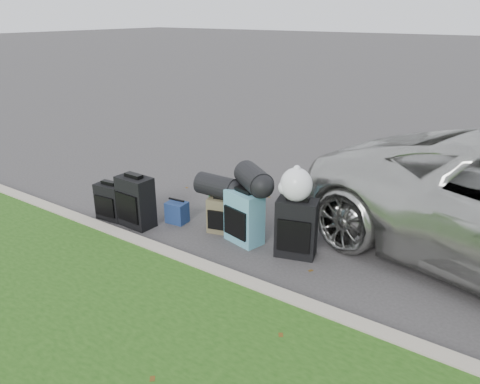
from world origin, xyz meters
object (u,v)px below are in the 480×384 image
Objects in this scene: suitcase_teal at (244,217)px; suitcase_large_black_right at (296,228)px; suitcase_olive at (221,215)px; tote_navy at (177,212)px; tote_green at (222,201)px; suitcase_small_black at (111,202)px; suitcase_large_black_left at (136,202)px.

suitcase_large_black_right reaches higher than suitcase_teal.
suitcase_olive is 0.70× the size of suitcase_teal.
tote_green is at bearing 59.96° from tote_navy.
tote_navy is at bearing 173.12° from suitcase_olive.
suitcase_small_black is 2.72m from suitcase_large_black_right.
suitcase_large_black_right is at bearing 14.67° from suitcase_large_black_left.
suitcase_small_black is 0.74× the size of suitcase_large_black_left.
suitcase_teal is 2.29× the size of tote_navy.
suitcase_small_black is 1.09× the size of suitcase_olive.
tote_navy is at bearing 21.93° from suitcase_small_black.
suitcase_large_black_right reaches higher than suitcase_large_black_left.
suitcase_teal is at bearing 8.47° from suitcase_small_black.
suitcase_large_black_left is at bearing -113.07° from tote_green.
suitcase_olive is 1.41× the size of tote_green.
tote_green is (-1.52, 0.53, -0.19)m from suitcase_large_black_right.
suitcase_large_black_right is at bearing 6.03° from suitcase_small_black.
suitcase_small_black reaches higher than suitcase_olive.
suitcase_large_black_left is 2.37× the size of tote_navy.
suitcase_teal reaches higher than tote_green.
suitcase_small_black is 1.58m from tote_green.
suitcase_olive is at bearing -174.96° from suitcase_teal.
suitcase_teal is (1.94, 0.51, 0.08)m from suitcase_small_black.
suitcase_large_black_right is (2.20, 0.52, 0.01)m from suitcase_large_black_left.
suitcase_olive is 0.67m from tote_green.
suitcase_olive is at bearing 14.10° from suitcase_small_black.
tote_green is at bearing 110.53° from suitcase_olive.
suitcase_large_black_left is 2.08× the size of tote_green.
suitcase_small_black is at bearing 174.83° from suitcase_large_black_right.
tote_green is (-0.81, 0.59, -0.17)m from suitcase_teal.
tote_green is (-0.40, 0.54, -0.07)m from suitcase_olive.
suitcase_large_black_right is 2.11× the size of tote_green.
suitcase_large_black_left is 1.47× the size of suitcase_olive.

